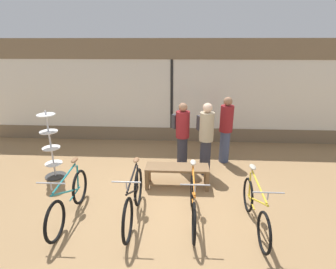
# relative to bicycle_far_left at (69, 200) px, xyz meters

# --- Properties ---
(ground_plane) EXTENTS (24.00, 24.00, 0.00)m
(ground_plane) POSITION_rel_bicycle_far_left_xyz_m (1.69, 0.47, -0.38)
(ground_plane) COLOR #99754C
(shop_back_wall) EXTENTS (12.00, 0.08, 3.20)m
(shop_back_wall) POSITION_rel_bicycle_far_left_xyz_m (1.69, 4.16, 1.26)
(shop_back_wall) COLOR #7A664C
(shop_back_wall) RESTS_ON ground_plane
(bicycle_far_left) EXTENTS (0.46, 1.77, 1.03)m
(bicycle_far_left) POSITION_rel_bicycle_far_left_xyz_m (0.00, 0.00, 0.00)
(bicycle_far_left) COLOR black
(bicycle_far_left) RESTS_ON ground_plane
(bicycle_left) EXTENTS (0.46, 1.79, 1.06)m
(bicycle_left) POSITION_rel_bicycle_far_left_xyz_m (1.18, 0.03, 0.02)
(bicycle_left) COLOR black
(bicycle_left) RESTS_ON ground_plane
(bicycle_right) EXTENTS (0.46, 1.70, 1.02)m
(bicycle_right) POSITION_rel_bicycle_far_left_xyz_m (2.25, 0.07, 0.00)
(bicycle_right) COLOR black
(bicycle_right) RESTS_ON ground_plane
(bicycle_far_right) EXTENTS (0.46, 1.71, 1.01)m
(bicycle_far_right) POSITION_rel_bicycle_far_left_xyz_m (3.32, -0.05, -0.01)
(bicycle_far_right) COLOR black
(bicycle_far_right) RESTS_ON ground_plane
(accessory_rack) EXTENTS (0.48, 0.48, 1.65)m
(accessory_rack) POSITION_rel_bicycle_far_left_xyz_m (-1.02, 1.54, 0.30)
(accessory_rack) COLOR #333333
(accessory_rack) RESTS_ON ground_plane
(display_bench) EXTENTS (1.40, 0.44, 0.49)m
(display_bench) POSITION_rel_bicycle_far_left_xyz_m (1.94, 1.26, 0.01)
(display_bench) COLOR brown
(display_bench) RESTS_ON ground_plane
(customer_near_rack) EXTENTS (0.53, 0.55, 1.71)m
(customer_near_rack) POSITION_rel_bicycle_far_left_xyz_m (2.03, 2.23, 0.54)
(customer_near_rack) COLOR #2D2D38
(customer_near_rack) RESTS_ON ground_plane
(customer_by_window) EXTENTS (0.46, 0.56, 1.78)m
(customer_by_window) POSITION_rel_bicycle_far_left_xyz_m (2.60, 1.95, 0.58)
(customer_by_window) COLOR #2D2D38
(customer_by_window) RESTS_ON ground_plane
(customer_mid_floor) EXTENTS (0.48, 0.48, 1.78)m
(customer_mid_floor) POSITION_rel_bicycle_far_left_xyz_m (3.18, 2.63, 0.56)
(customer_mid_floor) COLOR #424C6B
(customer_mid_floor) RESTS_ON ground_plane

